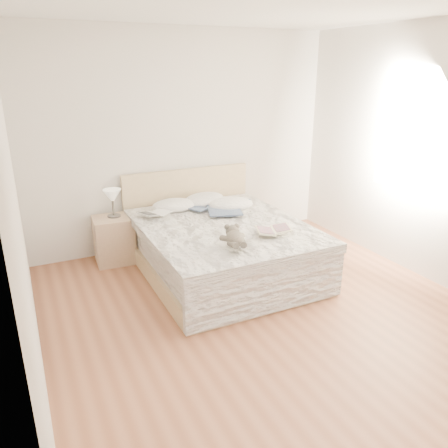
# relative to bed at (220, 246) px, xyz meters

# --- Properties ---
(floor) EXTENTS (4.00, 4.50, 0.00)m
(floor) POSITION_rel_bed_xyz_m (0.00, -1.19, -0.31)
(floor) COLOR brown
(floor) RESTS_ON ground
(wall_back) EXTENTS (4.00, 0.02, 2.70)m
(wall_back) POSITION_rel_bed_xyz_m (0.00, 1.06, 1.04)
(wall_back) COLOR beige
(wall_back) RESTS_ON ground
(wall_left) EXTENTS (0.02, 4.50, 2.70)m
(wall_left) POSITION_rel_bed_xyz_m (-2.00, -1.19, 1.04)
(wall_left) COLOR beige
(wall_left) RESTS_ON ground
(wall_right) EXTENTS (0.02, 4.50, 2.70)m
(wall_right) POSITION_rel_bed_xyz_m (2.00, -1.19, 1.04)
(wall_right) COLOR beige
(wall_right) RESTS_ON ground
(window) EXTENTS (0.02, 1.30, 1.10)m
(window) POSITION_rel_bed_xyz_m (1.99, -0.89, 1.14)
(window) COLOR white
(window) RESTS_ON wall_right
(bed) EXTENTS (1.72, 2.14, 1.00)m
(bed) POSITION_rel_bed_xyz_m (0.00, 0.00, 0.00)
(bed) COLOR tan
(bed) RESTS_ON floor
(nightstand) EXTENTS (0.47, 0.43, 0.56)m
(nightstand) POSITION_rel_bed_xyz_m (-1.03, 0.78, -0.03)
(nightstand) COLOR tan
(nightstand) RESTS_ON floor
(table_lamp) EXTENTS (0.26, 0.26, 0.33)m
(table_lamp) POSITION_rel_bed_xyz_m (-1.00, 0.81, 0.49)
(table_lamp) COLOR #514B46
(table_lamp) RESTS_ON nightstand
(pillow_left) EXTENTS (0.57, 0.44, 0.16)m
(pillow_left) POSITION_rel_bed_xyz_m (-0.30, 0.68, 0.33)
(pillow_left) COLOR white
(pillow_left) RESTS_ON bed
(pillow_middle) EXTENTS (0.68, 0.57, 0.18)m
(pillow_middle) POSITION_rel_bed_xyz_m (0.13, 0.73, 0.33)
(pillow_middle) COLOR silver
(pillow_middle) RESTS_ON bed
(pillow_right) EXTENTS (0.61, 0.48, 0.17)m
(pillow_right) POSITION_rel_bed_xyz_m (0.35, 0.42, 0.33)
(pillow_right) COLOR white
(pillow_right) RESTS_ON bed
(blouse) EXTENTS (0.77, 0.80, 0.02)m
(blouse) POSITION_rel_bed_xyz_m (0.21, 0.34, 0.32)
(blouse) COLOR #344362
(blouse) RESTS_ON bed
(photo_book) EXTENTS (0.39, 0.34, 0.02)m
(photo_book) POSITION_rel_bed_xyz_m (-0.60, 0.50, 0.32)
(photo_book) COLOR white
(photo_book) RESTS_ON bed
(childrens_book) EXTENTS (0.45, 0.37, 0.03)m
(childrens_book) POSITION_rel_bed_xyz_m (0.35, -0.56, 0.32)
(childrens_book) COLOR #F1E8BF
(childrens_book) RESTS_ON bed
(teddy_bear) EXTENTS (0.27, 0.34, 0.16)m
(teddy_bear) POSITION_rel_bed_xyz_m (-0.20, -0.77, 0.34)
(teddy_bear) COLOR #5D5449
(teddy_bear) RESTS_ON bed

